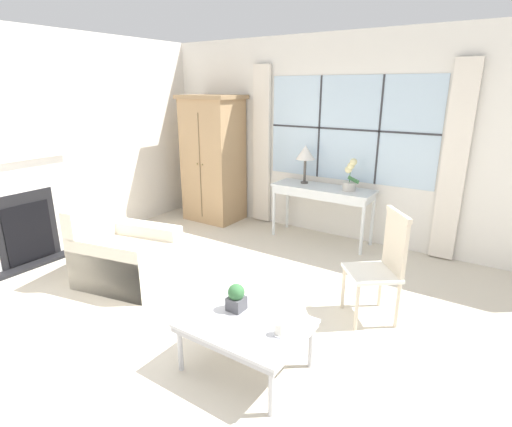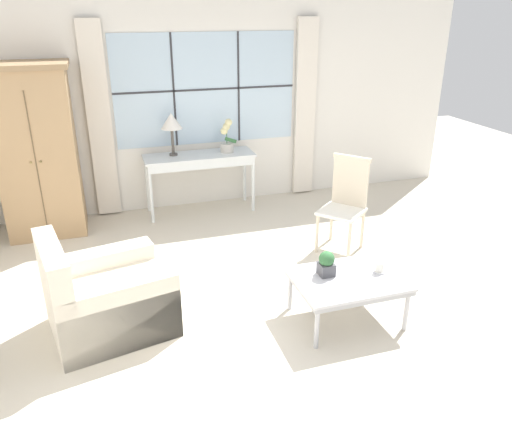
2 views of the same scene
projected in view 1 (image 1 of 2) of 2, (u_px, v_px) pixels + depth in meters
The scene contains 13 objects.
ground_plane at pixel (210, 337), 3.51m from camera, with size 14.00×14.00×0.00m, color beige.
wall_back_windowed at pixel (348, 141), 5.49m from camera, with size 7.20×0.14×2.80m.
wall_left at pixel (56, 144), 5.16m from camera, with size 0.06×7.20×2.80m, color silver.
fireplace at pixel (19, 202), 4.78m from camera, with size 0.34×1.24×2.32m.
armoire at pixel (213, 159), 6.40m from camera, with size 0.93×0.70×1.99m.
console_table at pixel (323, 193), 5.55m from camera, with size 1.41×0.48×0.78m.
table_lamp at pixel (305, 153), 5.61m from camera, with size 0.27×0.27×0.54m.
potted_orchid at pixel (350, 178), 5.28m from camera, with size 0.22×0.17×0.43m.
armchair_upholstered at pixel (125, 257), 4.47m from camera, with size 1.10×1.00×0.87m.
side_chair_wooden at pixel (383, 260), 3.65m from camera, with size 0.62×0.62×1.05m.
coffee_table at pixel (246, 327), 3.02m from camera, with size 0.92×0.69×0.41m.
potted_plant_small at pixel (236, 297), 3.14m from camera, with size 0.13×0.13×0.22m.
pillar_candle at pixel (280, 329), 2.83m from camera, with size 0.10×0.10×0.11m.
Camera 1 is at (2.01, -2.29, 2.10)m, focal length 28.00 mm.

